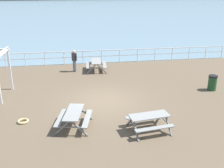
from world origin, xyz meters
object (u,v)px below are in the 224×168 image
Objects in this scene: picnic_table_near_left at (74,116)px; visitor at (74,59)px; litter_bin at (212,83)px; picnic_table_mid_centre at (96,63)px; picnic_table_near_right at (149,119)px.

picnic_table_near_left is 8.49m from visitor.
litter_bin is at bearing -71.48° from visitor.
visitor reaches higher than litter_bin.
picnic_table_near_left is 2.18× the size of litter_bin.
picnic_table_mid_centre is at bearing -0.31° from picnic_table_near_left.
visitor reaches higher than picnic_table_near_right.
litter_bin reaches higher than picnic_table_mid_centre.
picnic_table_mid_centre is at bearing 91.04° from picnic_table_near_right.
picnic_table_near_right is at bearing -141.21° from litter_bin.
picnic_table_near_left is at bearing 171.44° from picnic_table_mid_centre.
picnic_table_near_right is at bearing -111.79° from visitor.
picnic_table_near_right is 9.83m from visitor.
litter_bin is at bearing -123.00° from picnic_table_mid_centre.
litter_bin reaches higher than picnic_table_near_right.
visitor is at bearing 10.53° from picnic_table_near_left.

